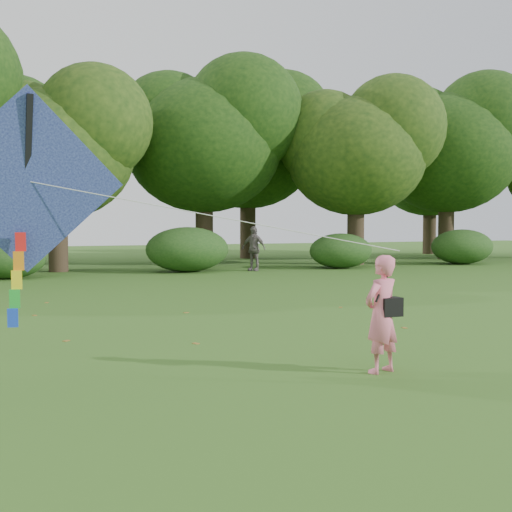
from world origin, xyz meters
name	(u,v)px	position (x,y,z in m)	size (l,w,h in m)	color
ground	(324,368)	(0.00, 0.00, 0.00)	(100.00, 100.00, 0.00)	#265114
man_kite_flyer	(381,314)	(0.61, -0.51, 0.81)	(0.59, 0.39, 1.62)	pink
bystander_right	(253,249)	(5.78, 17.42, 0.95)	(1.11, 0.46, 1.90)	slate
crossbody_bag	(390,306)	(0.73, -0.54, 0.92)	(0.43, 0.20, 0.68)	black
flying_kite	(28,184)	(-3.86, 1.32, 2.58)	(6.01, 2.26, 3.26)	#2537A1
tree_line	(132,148)	(1.67, 22.88, 5.60)	(54.70, 15.30, 9.48)	#3A2D1E
shrub_band	(97,253)	(-0.72, 17.60, 0.86)	(39.15, 3.22, 1.88)	#264919
fallen_leaves	(220,326)	(-0.21, 3.99, 0.01)	(10.47, 11.80, 0.01)	olive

